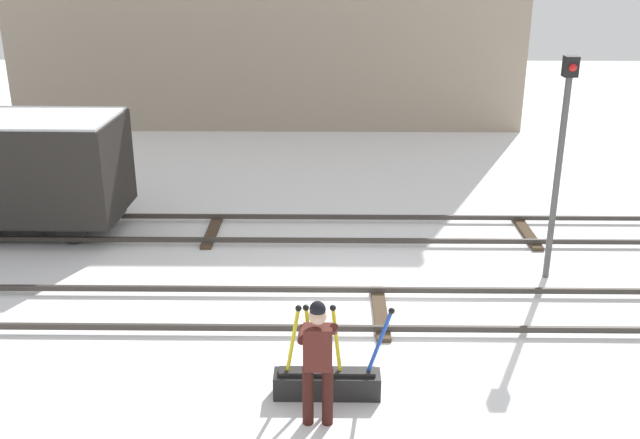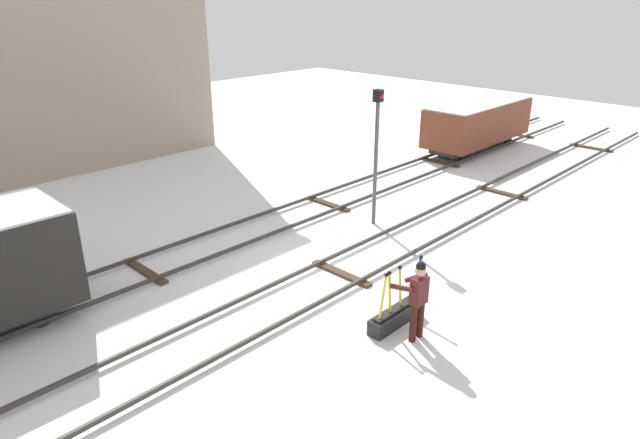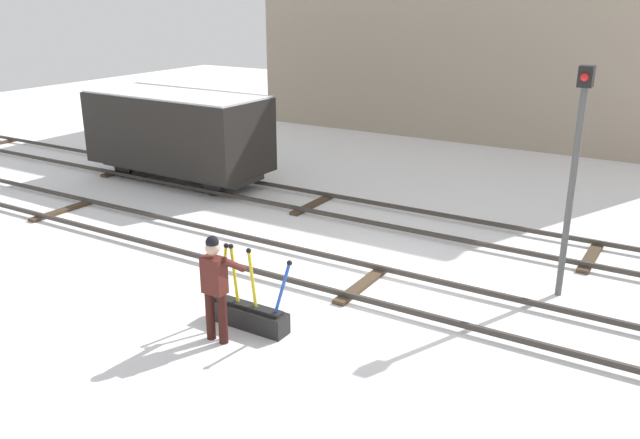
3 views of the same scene
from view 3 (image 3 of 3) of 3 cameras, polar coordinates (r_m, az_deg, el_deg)
name	(u,v)px [view 3 (image 3 of 3)]	position (r m, az deg, el deg)	size (l,w,h in m)	color
ground_plane	(363,286)	(12.87, 3.70, -5.80)	(60.00, 60.00, 0.00)	white
track_main_line	(363,281)	(12.83, 3.71, -5.36)	(44.00, 1.94, 0.18)	#38332D
track_siding_near	(437,225)	(16.07, 10.10, -0.48)	(44.00, 1.94, 0.18)	#38332D
switch_lever_frame	(248,313)	(11.36, -6.29, -8.04)	(1.69, 0.36, 1.45)	black
rail_worker	(216,282)	(10.66, -9.03, -5.35)	(0.53, 0.69, 1.83)	#351511
signal_post	(575,162)	(12.47, 21.21, 4.63)	(0.24, 0.32, 4.24)	#4C4C4C
freight_car_near_switch	(178,132)	(20.05, -12.23, 7.43)	(5.62, 2.39, 2.65)	#2D2B28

